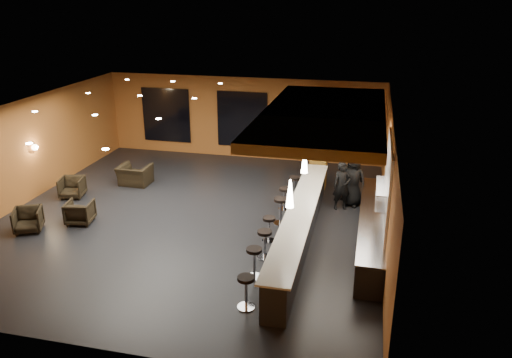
% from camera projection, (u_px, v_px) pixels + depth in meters
% --- Properties ---
extents(floor, '(12.00, 13.00, 0.10)m').
position_uv_depth(floor, '(193.00, 218.00, 16.21)').
color(floor, black).
rests_on(floor, ground).
extents(ceiling, '(12.00, 13.00, 0.10)m').
position_uv_depth(ceiling, '(187.00, 109.00, 14.95)').
color(ceiling, black).
extents(wall_back, '(12.00, 0.10, 3.50)m').
position_uv_depth(wall_back, '(243.00, 118.00, 21.55)').
color(wall_back, '#A35B24').
rests_on(wall_back, floor).
extents(wall_front, '(12.00, 0.10, 3.50)m').
position_uv_depth(wall_front, '(72.00, 274.00, 9.61)').
color(wall_front, '#A35B24').
rests_on(wall_front, floor).
extents(wall_left, '(0.10, 13.00, 3.50)m').
position_uv_depth(wall_left, '(21.00, 153.00, 16.87)').
color(wall_left, '#A35B24').
rests_on(wall_left, floor).
extents(wall_right, '(0.10, 13.00, 3.50)m').
position_uv_depth(wall_right, '(389.00, 182.00, 14.29)').
color(wall_right, '#A35B24').
rests_on(wall_right, floor).
extents(wood_soffit, '(3.60, 8.00, 0.28)m').
position_uv_depth(wood_soffit, '(324.00, 115.00, 15.08)').
color(wood_soffit, '#B27B34').
rests_on(wood_soffit, ceiling).
extents(window_left, '(2.20, 0.06, 2.40)m').
position_uv_depth(window_left, '(166.00, 115.00, 22.21)').
color(window_left, black).
rests_on(window_left, wall_back).
extents(window_center, '(2.20, 0.06, 2.40)m').
position_uv_depth(window_center, '(242.00, 119.00, 21.47)').
color(window_center, black).
rests_on(window_center, wall_back).
extents(window_right, '(2.20, 0.06, 2.40)m').
position_uv_depth(window_right, '(312.00, 123.00, 20.83)').
color(window_right, black).
rests_on(window_right, wall_back).
extents(tile_backsplash, '(0.06, 3.20, 2.40)m').
position_uv_depth(tile_backsplash, '(387.00, 186.00, 13.31)').
color(tile_backsplash, white).
rests_on(tile_backsplash, wall_right).
extents(bar_counter, '(0.60, 8.00, 1.00)m').
position_uv_depth(bar_counter, '(300.00, 227.00, 14.33)').
color(bar_counter, black).
rests_on(bar_counter, floor).
extents(bar_top, '(0.78, 8.10, 0.05)m').
position_uv_depth(bar_top, '(301.00, 211.00, 14.15)').
color(bar_top, silver).
rests_on(bar_top, bar_counter).
extents(prep_counter, '(0.70, 6.00, 0.86)m').
position_uv_depth(prep_counter, '(371.00, 229.00, 14.39)').
color(prep_counter, black).
rests_on(prep_counter, floor).
extents(prep_top, '(0.72, 6.00, 0.03)m').
position_uv_depth(prep_top, '(372.00, 215.00, 14.23)').
color(prep_top, silver).
rests_on(prep_top, prep_counter).
extents(wall_shelf_lower, '(0.30, 1.50, 0.03)m').
position_uv_depth(wall_shelf_lower, '(381.00, 202.00, 13.30)').
color(wall_shelf_lower, silver).
rests_on(wall_shelf_lower, wall_right).
extents(wall_shelf_upper, '(0.30, 1.50, 0.03)m').
position_uv_depth(wall_shelf_upper, '(382.00, 186.00, 13.14)').
color(wall_shelf_upper, silver).
rests_on(wall_shelf_upper, wall_right).
extents(column, '(0.60, 0.60, 3.50)m').
position_uv_depth(column, '(320.00, 142.00, 18.09)').
color(column, '#8F6220').
rests_on(column, floor).
extents(wall_sconce, '(0.22, 0.22, 0.22)m').
position_uv_depth(wall_sconce, '(35.00, 147.00, 17.27)').
color(wall_sconce, '#FFE5B2').
rests_on(wall_sconce, wall_left).
extents(pendant_0, '(0.20, 0.20, 0.70)m').
position_uv_depth(pendant_0, '(290.00, 194.00, 11.86)').
color(pendant_0, white).
rests_on(pendant_0, wood_soffit).
extents(pendant_1, '(0.20, 0.20, 0.70)m').
position_uv_depth(pendant_1, '(305.00, 161.00, 14.14)').
color(pendant_1, white).
rests_on(pendant_1, wood_soffit).
extents(pendant_2, '(0.20, 0.20, 0.70)m').
position_uv_depth(pendant_2, '(315.00, 138.00, 16.42)').
color(pendant_2, white).
rests_on(pendant_2, wood_soffit).
extents(staff_a, '(0.70, 0.57, 1.64)m').
position_uv_depth(staff_a, '(342.00, 186.00, 16.51)').
color(staff_a, black).
rests_on(staff_a, floor).
extents(staff_b, '(0.97, 0.87, 1.64)m').
position_uv_depth(staff_b, '(352.00, 180.00, 17.02)').
color(staff_b, black).
rests_on(staff_b, floor).
extents(staff_c, '(1.04, 0.85, 1.83)m').
position_uv_depth(staff_c, '(353.00, 180.00, 16.78)').
color(staff_c, black).
rests_on(staff_c, floor).
extents(armchair_a, '(1.06, 1.07, 0.73)m').
position_uv_depth(armchair_a, '(28.00, 220.00, 15.12)').
color(armchair_a, black).
rests_on(armchair_a, floor).
extents(armchair_b, '(0.91, 0.93, 0.73)m').
position_uv_depth(armchair_b, '(80.00, 212.00, 15.67)').
color(armchair_b, black).
rests_on(armchair_b, floor).
extents(armchair_c, '(0.94, 0.96, 0.73)m').
position_uv_depth(armchair_c, '(72.00, 187.00, 17.64)').
color(armchair_c, black).
rests_on(armchair_c, floor).
extents(armchair_d, '(1.16, 1.02, 0.75)m').
position_uv_depth(armchair_d, '(135.00, 175.00, 18.80)').
color(armchair_d, black).
rests_on(armchair_d, floor).
extents(bar_stool_0, '(0.42, 0.42, 0.82)m').
position_uv_depth(bar_stool_0, '(246.00, 288.00, 11.36)').
color(bar_stool_0, silver).
rests_on(bar_stool_0, floor).
extents(bar_stool_1, '(0.42, 0.42, 0.84)m').
position_uv_depth(bar_stool_1, '(254.00, 259.00, 12.57)').
color(bar_stool_1, silver).
rests_on(bar_stool_1, floor).
extents(bar_stool_2, '(0.42, 0.42, 0.82)m').
position_uv_depth(bar_stool_2, '(265.00, 241.00, 13.52)').
color(bar_stool_2, silver).
rests_on(bar_stool_2, floor).
extents(bar_stool_3, '(0.39, 0.39, 0.77)m').
position_uv_depth(bar_stool_3, '(269.00, 226.00, 14.44)').
color(bar_stool_3, silver).
rests_on(bar_stool_3, floor).
extents(bar_stool_4, '(0.44, 0.44, 0.86)m').
position_uv_depth(bar_stool_4, '(281.00, 208.00, 15.52)').
color(bar_stool_4, silver).
rests_on(bar_stool_4, floor).
extents(bar_stool_5, '(0.39, 0.39, 0.77)m').
position_uv_depth(bar_stool_5, '(284.00, 196.00, 16.58)').
color(bar_stool_5, silver).
rests_on(bar_stool_5, floor).
extents(bar_stool_6, '(0.42, 0.42, 0.82)m').
position_uv_depth(bar_stool_6, '(295.00, 185.00, 17.43)').
color(bar_stool_6, silver).
rests_on(bar_stool_6, floor).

